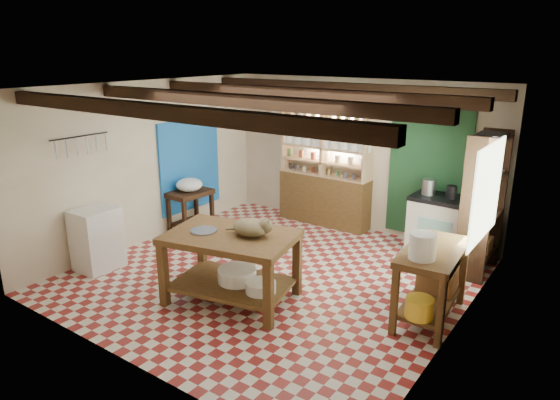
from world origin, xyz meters
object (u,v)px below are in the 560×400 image
Objects in this scene: work_table at (232,267)px; stove at (441,225)px; white_cabinet at (97,239)px; right_counter at (431,284)px; prep_table at (191,212)px; cat at (250,227)px.

stove reaches higher than work_table.
white_cabinet is 0.73× the size of right_counter.
right_counter is at bearing -73.55° from stove.
prep_table is 1.60× the size of cat.
prep_table is 1.85m from white_cabinet.
stove is 1.04× the size of white_cabinet.
cat reaches higher than work_table.
right_counter is at bearing 1.67° from cat.
stove is 2.10m from right_counter.
prep_table is at bearing 128.32° from cat.
prep_table is 0.82× the size of white_cabinet.
prep_table is at bearing 169.43° from right_counter.
prep_table is at bearing 88.28° from white_cabinet.
right_counter is (4.38, -0.46, 0.07)m from prep_table.
white_cabinet reaches higher than prep_table.
right_counter is (0.54, -2.03, -0.01)m from stove.
white_cabinet is 2.54m from cat.
right_counter is (2.20, 0.99, -0.00)m from work_table.
work_table is 2.62m from prep_table.
cat reaches higher than prep_table.
work_table is 2.11× the size of prep_table.
stove is at bearing 100.52° from right_counter.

